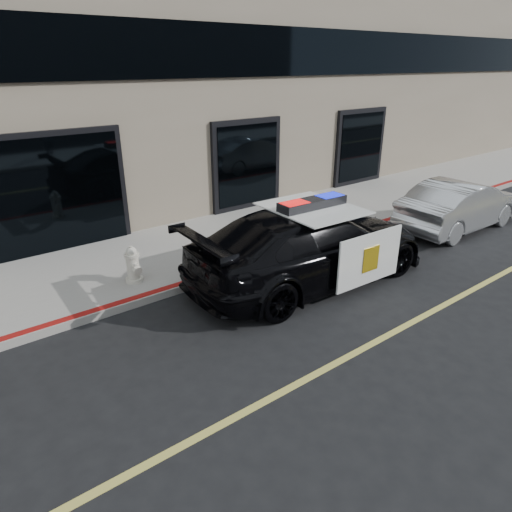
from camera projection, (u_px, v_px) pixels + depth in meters
ground at (285, 391)px, 6.38m from camera, size 120.00×120.00×0.00m
sidewalk_n at (131, 264)px, 10.18m from camera, size 60.00×3.50×0.15m
police_car at (311, 245)px, 9.31m from camera, size 2.72×5.58×1.77m
silver_sedan at (460, 205)px, 12.31m from camera, size 1.51×4.12×1.35m
fire_hydrant at (133, 265)px, 9.07m from camera, size 0.35×0.48×0.76m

